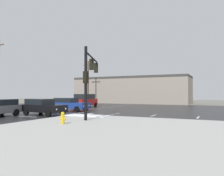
{
  "coord_description": "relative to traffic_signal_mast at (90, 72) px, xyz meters",
  "views": [
    {
      "loc": [
        15.72,
        -21.39,
        2.13
      ],
      "look_at": [
        1.08,
        9.52,
        2.96
      ],
      "focal_mm": 36.44,
      "sensor_mm": 36.0,
      "label": 1
    }
  ],
  "objects": [
    {
      "name": "ground_plane",
      "position": [
        -6.11,
        5.38,
        -3.89
      ],
      "size": [
        120.0,
        120.0,
        0.0
      ],
      "primitive_type": "plane",
      "color": "slate"
    },
    {
      "name": "road_asphalt",
      "position": [
        -6.11,
        5.38,
        -3.88
      ],
      "size": [
        44.0,
        44.0,
        0.02
      ],
      "primitive_type": "cube",
      "color": "#232326",
      "rests_on": "ground_plane"
    },
    {
      "name": "sidewalk_corner",
      "position": [
        5.89,
        -6.62,
        -3.82
      ],
      "size": [
        18.0,
        18.0,
        0.14
      ],
      "primitive_type": "cube",
      "color": "#B2B2AD",
      "rests_on": "ground_plane"
    },
    {
      "name": "snow_strip_curbside",
      "position": [
        -1.11,
        1.38,
        -3.72
      ],
      "size": [
        4.0,
        1.6,
        0.06
      ],
      "primitive_type": "cube",
      "color": "white",
      "rests_on": "sidewalk_corner"
    },
    {
      "name": "lane_markings",
      "position": [
        -4.9,
        4.01,
        -3.87
      ],
      "size": [
        36.15,
        36.15,
        0.01
      ],
      "color": "silver",
      "rests_on": "road_asphalt"
    },
    {
      "name": "traffic_signal_mast",
      "position": [
        0.0,
        0.0,
        0.0
      ],
      "size": [
        2.25,
        5.56,
        5.52
      ],
      "rotation": [
        0.0,
        0.0,
        1.94
      ],
      "color": "black",
      "rests_on": "sidewalk_corner"
    },
    {
      "name": "fire_hydrant",
      "position": [
        0.33,
        -3.95,
        -3.35
      ],
      "size": [
        0.48,
        0.26,
        0.79
      ],
      "color": "gold",
      "rests_on": "sidewalk_corner"
    },
    {
      "name": "strip_building_background",
      "position": [
        -7.92,
        31.02,
        -1.02
      ],
      "size": [
        24.85,
        8.0,
        5.74
      ],
      "color": "gray",
      "rests_on": "ground_plane"
    },
    {
      "name": "sedan_blue",
      "position": [
        -6.76,
        6.56,
        -3.04
      ],
      "size": [
        4.56,
        2.08,
        1.58
      ],
      "rotation": [
        0.0,
        0.0,
        -0.02
      ],
      "color": "navy",
      "rests_on": "road_asphalt"
    },
    {
      "name": "sedan_black",
      "position": [
        -5.97,
        1.15,
        -3.04
      ],
      "size": [
        4.68,
        2.42,
        1.58
      ],
      "rotation": [
        0.0,
        0.0,
        -0.11
      ],
      "color": "black",
      "rests_on": "road_asphalt"
    },
    {
      "name": "suv_red",
      "position": [
        -9.02,
        13.57,
        -2.8
      ],
      "size": [
        2.29,
        4.89,
        2.03
      ],
      "rotation": [
        0.0,
        0.0,
        -1.54
      ],
      "color": "#B21919",
      "rests_on": "road_asphalt"
    },
    {
      "name": "utility_pole_distant",
      "position": [
        -14.43,
        23.45,
        0.68
      ],
      "size": [
        2.2,
        0.28,
        8.72
      ],
      "color": "brown",
      "rests_on": "ground_plane"
    }
  ]
}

